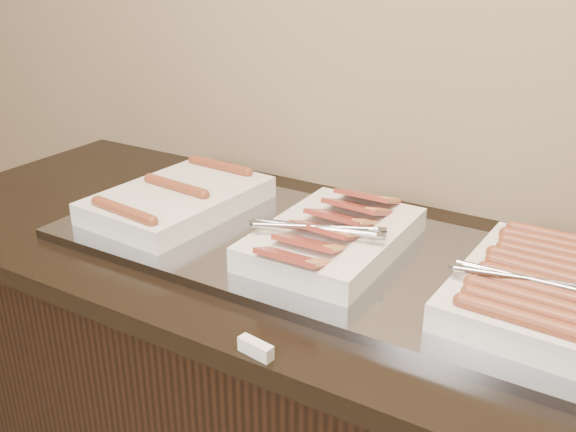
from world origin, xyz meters
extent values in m
cube|color=black|center=(0.00, 2.13, 0.88)|extent=(2.06, 0.76, 0.04)
cube|color=gray|center=(0.02, 2.13, 0.91)|extent=(1.20, 0.50, 0.02)
cube|color=silver|center=(-0.39, 2.13, 0.95)|extent=(0.29, 0.42, 0.05)
cylinder|color=#96472E|center=(-0.39, 1.96, 0.98)|extent=(0.18, 0.05, 0.03)
cylinder|color=#96472E|center=(-0.39, 2.13, 0.98)|extent=(0.18, 0.04, 0.03)
cylinder|color=#96472E|center=(-0.39, 2.30, 0.98)|extent=(0.18, 0.04, 0.03)
cube|color=silver|center=(0.02, 2.13, 0.95)|extent=(0.25, 0.38, 0.05)
cube|color=#A74335|center=(0.02, 1.98, 0.97)|extent=(0.13, 0.09, 0.04)
cube|color=#A74335|center=(0.02, 2.04, 0.97)|extent=(0.13, 0.09, 0.04)
cube|color=#A74335|center=(0.02, 2.10, 0.98)|extent=(0.13, 0.10, 0.04)
cube|color=#A74335|center=(0.02, 2.16, 0.98)|extent=(0.13, 0.09, 0.04)
cube|color=#A74335|center=(0.02, 2.22, 0.98)|extent=(0.13, 0.09, 0.04)
cube|color=#A74335|center=(0.02, 2.28, 0.99)|extent=(0.13, 0.09, 0.04)
cube|color=silver|center=(0.42, 2.13, 0.95)|extent=(0.28, 0.40, 0.05)
cylinder|color=#96472E|center=(0.41, 1.96, 0.98)|extent=(0.17, 0.03, 0.03)
cylinder|color=#96472E|center=(0.42, 2.00, 0.98)|extent=(0.17, 0.03, 0.03)
cylinder|color=#96472E|center=(0.41, 2.03, 0.98)|extent=(0.17, 0.04, 0.03)
cylinder|color=#96472E|center=(0.43, 2.06, 0.98)|extent=(0.17, 0.03, 0.03)
cylinder|color=#96472E|center=(0.42, 2.10, 0.98)|extent=(0.17, 0.03, 0.03)
cylinder|color=#96472E|center=(0.42, 2.13, 0.98)|extent=(0.17, 0.04, 0.03)
cylinder|color=#96472E|center=(0.41, 2.16, 0.98)|extent=(0.17, 0.03, 0.03)
cylinder|color=#96472E|center=(0.42, 2.20, 0.98)|extent=(0.17, 0.03, 0.03)
cylinder|color=#96472E|center=(0.42, 2.23, 0.98)|extent=(0.17, 0.03, 0.03)
cylinder|color=#96472E|center=(0.41, 2.26, 0.98)|extent=(0.17, 0.03, 0.03)
cylinder|color=#96472E|center=(0.42, 2.30, 0.98)|extent=(0.17, 0.03, 0.03)
cube|color=silver|center=(0.07, 1.77, 0.91)|extent=(0.06, 0.03, 0.02)
camera|label=1|loc=(0.55, 1.08, 1.50)|focal=40.00mm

